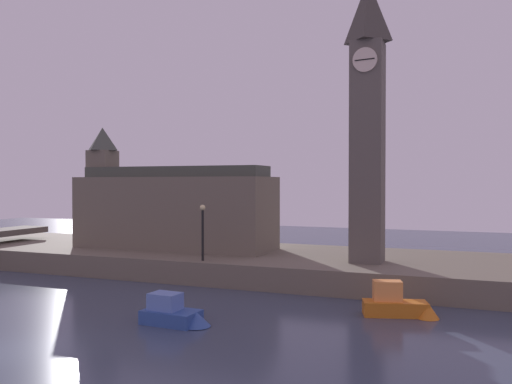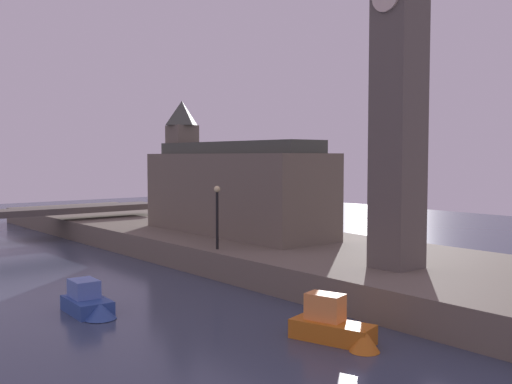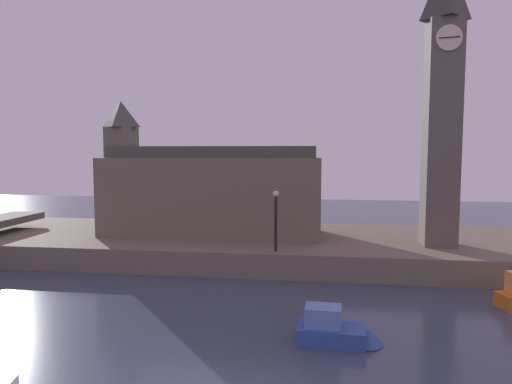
{
  "view_description": "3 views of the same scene",
  "coord_description": "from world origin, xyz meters",
  "px_view_note": "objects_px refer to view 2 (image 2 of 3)",
  "views": [
    {
      "loc": [
        16.33,
        -15.3,
        6.52
      ],
      "look_at": [
        3.84,
        16.3,
        5.9
      ],
      "focal_mm": 37.14,
      "sensor_mm": 36.0,
      "label": 1
    },
    {
      "loc": [
        28.04,
        -4.6,
        6.77
      ],
      "look_at": [
        1.81,
        16.83,
        4.72
      ],
      "focal_mm": 41.88,
      "sensor_mm": 36.0,
      "label": 2
    },
    {
      "loc": [
        3.33,
        -11.62,
        7.33
      ],
      "look_at": [
        -0.57,
        15.67,
        4.93
      ],
      "focal_mm": 32.22,
      "sensor_mm": 36.0,
      "label": 3
    }
  ],
  "objects_px": {
    "streetlamp": "(217,209)",
    "boat_patrol_orange": "(336,327)",
    "clock_tower": "(399,71)",
    "parliament_hall": "(231,188)",
    "boat_tour_blue": "(89,303)"
  },
  "relations": [
    {
      "from": "clock_tower",
      "to": "streetlamp",
      "type": "height_order",
      "value": "clock_tower"
    },
    {
      "from": "boat_patrol_orange",
      "to": "boat_tour_blue",
      "type": "height_order",
      "value": "boat_patrol_orange"
    },
    {
      "from": "clock_tower",
      "to": "boat_tour_blue",
      "type": "xyz_separation_m",
      "value": [
        -6.6,
        -12.38,
        -10.2
      ]
    },
    {
      "from": "boat_tour_blue",
      "to": "clock_tower",
      "type": "bearing_deg",
      "value": 61.96
    },
    {
      "from": "clock_tower",
      "to": "streetlamp",
      "type": "bearing_deg",
      "value": -161.55
    },
    {
      "from": "streetlamp",
      "to": "boat_tour_blue",
      "type": "xyz_separation_m",
      "value": [
        3.31,
        -9.08,
        -3.27
      ]
    },
    {
      "from": "clock_tower",
      "to": "parliament_hall",
      "type": "distance_m",
      "value": 16.66
    },
    {
      "from": "parliament_hall",
      "to": "streetlamp",
      "type": "relative_size",
      "value": 4.28
    },
    {
      "from": "boat_patrol_orange",
      "to": "clock_tower",
      "type": "bearing_deg",
      "value": 111.47
    },
    {
      "from": "clock_tower",
      "to": "boat_tour_blue",
      "type": "bearing_deg",
      "value": -118.04
    },
    {
      "from": "clock_tower",
      "to": "parliament_hall",
      "type": "height_order",
      "value": "clock_tower"
    },
    {
      "from": "streetlamp",
      "to": "boat_patrol_orange",
      "type": "distance_m",
      "value": 13.61
    },
    {
      "from": "clock_tower",
      "to": "boat_patrol_orange",
      "type": "height_order",
      "value": "clock_tower"
    },
    {
      "from": "boat_tour_blue",
      "to": "boat_patrol_orange",
      "type": "bearing_deg",
      "value": 29.58
    },
    {
      "from": "parliament_hall",
      "to": "boat_tour_blue",
      "type": "height_order",
      "value": "parliament_hall"
    }
  ]
}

